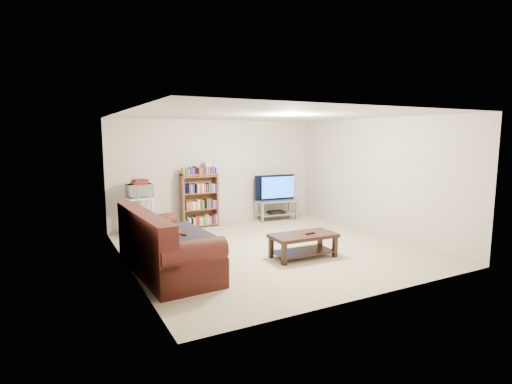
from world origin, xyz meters
TOP-DOWN VIEW (x-y plane):
  - floor at (0.00, 0.00)m, footprint 5.00×5.00m
  - ceiling at (0.00, 0.00)m, footprint 5.00×5.00m
  - wall_back at (0.00, 2.50)m, footprint 5.00×0.00m
  - wall_front at (0.00, -2.50)m, footprint 5.00×0.00m
  - wall_left at (-2.50, 0.00)m, footprint 0.00×5.00m
  - wall_right at (2.50, 0.00)m, footprint 0.00×5.00m
  - sofa at (-2.08, -0.33)m, footprint 1.08×2.26m
  - blanket at (-1.88, -0.47)m, footprint 1.00×1.21m
  - cat at (-1.90, -0.27)m, footprint 0.28×0.61m
  - coffee_table at (0.22, -0.71)m, footprint 1.13×0.59m
  - remote at (0.32, -0.76)m, footprint 0.19×0.07m
  - tv_stand at (1.37, 2.13)m, footprint 1.01×0.51m
  - television at (1.37, 2.13)m, footprint 1.06×0.21m
  - dvd_player at (1.37, 2.13)m, footprint 0.41×0.30m
  - bookshelf at (-0.54, 2.28)m, footprint 0.84×0.27m
  - shelf_clutter at (-0.44, 2.30)m, footprint 0.61×0.19m
  - microwave_stand at (-1.89, 2.10)m, footprint 0.53×0.41m
  - microwave at (-1.89, 2.10)m, footprint 0.52×0.38m
  - game_boxes at (-1.89, 2.10)m, footprint 0.31×0.28m

SIDE VIEW (x-z plane):
  - floor at x=0.00m, z-range 0.00..0.00m
  - dvd_player at x=1.37m, z-range 0.16..0.22m
  - coffee_table at x=0.22m, z-range 0.08..0.48m
  - sofa at x=-2.08m, z-range -0.14..0.80m
  - tv_stand at x=1.37m, z-range 0.09..0.58m
  - remote at x=0.32m, z-range 0.41..0.43m
  - microwave_stand at x=-1.89m, z-range 0.11..0.91m
  - blanket at x=-1.88m, z-range 0.46..0.65m
  - cat at x=-1.90m, z-range 0.52..0.70m
  - bookshelf at x=-0.54m, z-range 0.02..1.22m
  - television at x=1.37m, z-range 0.49..1.10m
  - microwave at x=-1.89m, z-range 0.80..1.07m
  - game_boxes at x=-1.89m, z-range 1.07..1.12m
  - wall_back at x=0.00m, z-range -1.30..3.70m
  - wall_front at x=0.00m, z-range -1.30..3.70m
  - wall_left at x=-2.50m, z-range -1.30..3.70m
  - wall_right at x=2.50m, z-range -1.30..3.70m
  - shelf_clutter at x=-0.44m, z-range 1.17..1.45m
  - ceiling at x=0.00m, z-range 2.40..2.40m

